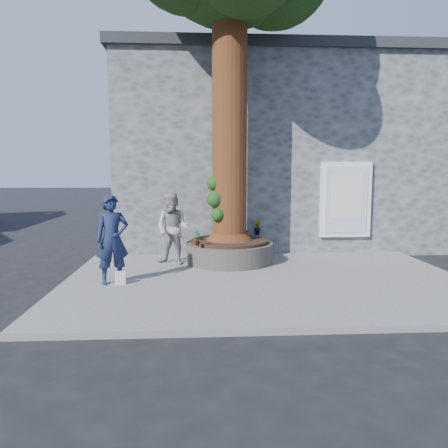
{
  "coord_description": "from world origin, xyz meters",
  "views": [
    {
      "loc": [
        -0.01,
        -9.43,
        2.53
      ],
      "look_at": [
        0.6,
        1.11,
        1.25
      ],
      "focal_mm": 35.0,
      "sensor_mm": 36.0,
      "label": 1
    }
  ],
  "objects": [
    {
      "name": "planter",
      "position": [
        0.8,
        2.0,
        0.41
      ],
      "size": [
        2.3,
        2.3,
        0.6
      ],
      "color": "black",
      "rests_on": "pavement"
    },
    {
      "name": "man",
      "position": [
        -1.86,
        -0.11,
        1.08
      ],
      "size": [
        0.81,
        0.67,
        1.92
      ],
      "primitive_type": "imported",
      "rotation": [
        0.0,
        0.0,
        0.34
      ],
      "color": "#161F3D",
      "rests_on": "pavement"
    },
    {
      "name": "plant_c",
      "position": [
        1.29,
        2.85,
        0.88
      ],
      "size": [
        0.24,
        0.24,
        0.31
      ],
      "primitive_type": "imported",
      "rotation": [
        0.0,
        0.0,
        3.61
      ],
      "color": "gray",
      "rests_on": "planter"
    },
    {
      "name": "plant_d",
      "position": [
        1.65,
        2.84,
        0.87
      ],
      "size": [
        0.33,
        0.35,
        0.3
      ],
      "primitive_type": "imported",
      "rotation": [
        0.0,
        0.0,
        5.18
      ],
      "color": "gray",
      "rests_on": "planter"
    },
    {
      "name": "ground",
      "position": [
        0.0,
        0.0,
        0.0
      ],
      "size": [
        120.0,
        120.0,
        0.0
      ],
      "primitive_type": "plane",
      "color": "black",
      "rests_on": "ground"
    },
    {
      "name": "shopping_bag",
      "position": [
        -1.7,
        -0.19,
        0.26
      ],
      "size": [
        0.23,
        0.18,
        0.28
      ],
      "primitive_type": "cube",
      "rotation": [
        0.0,
        0.0,
        0.36
      ],
      "color": "white",
      "rests_on": "pavement"
    },
    {
      "name": "yellow_line",
      "position": [
        -3.05,
        1.0,
        0.0
      ],
      "size": [
        0.1,
        30.0,
        0.01
      ],
      "primitive_type": "cube",
      "color": "yellow",
      "rests_on": "ground"
    },
    {
      "name": "plant_a",
      "position": [
        -0.05,
        1.15,
        0.9
      ],
      "size": [
        0.23,
        0.2,
        0.37
      ],
      "primitive_type": "imported",
      "rotation": [
        0.0,
        0.0,
        0.41
      ],
      "color": "gray",
      "rests_on": "planter"
    },
    {
      "name": "woman",
      "position": [
        -0.69,
        1.85,
        1.05
      ],
      "size": [
        1.11,
        1.01,
        1.87
      ],
      "primitive_type": "imported",
      "rotation": [
        0.0,
        0.0,
        -0.41
      ],
      "color": "#9B9895",
      "rests_on": "pavement"
    },
    {
      "name": "stone_shop",
      "position": [
        2.5,
        7.2,
        3.16
      ],
      "size": [
        10.3,
        8.3,
        6.3
      ],
      "color": "#484B4D",
      "rests_on": "ground"
    },
    {
      "name": "plant_b",
      "position": [
        1.65,
        2.85,
        0.94
      ],
      "size": [
        0.26,
        0.27,
        0.43
      ],
      "primitive_type": "imported",
      "rotation": [
        0.0,
        0.0,
        1.73
      ],
      "color": "gray",
      "rests_on": "planter"
    },
    {
      "name": "pavement",
      "position": [
        1.5,
        1.0,
        0.06
      ],
      "size": [
        9.0,
        8.0,
        0.12
      ],
      "primitive_type": "cube",
      "color": "slate",
      "rests_on": "ground"
    }
  ]
}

